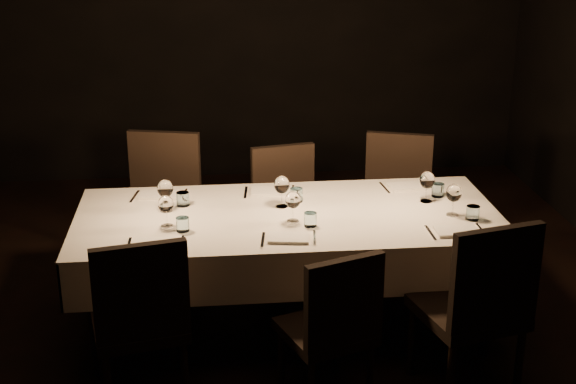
{
  "coord_description": "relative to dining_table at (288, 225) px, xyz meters",
  "views": [
    {
      "loc": [
        -0.45,
        -4.41,
        2.52
      ],
      "look_at": [
        0.0,
        0.0,
        0.9
      ],
      "focal_mm": 50.0,
      "sensor_mm": 36.0,
      "label": 1
    }
  ],
  "objects": [
    {
      "name": "place_setting_near_center",
      "position": [
        0.02,
        -0.22,
        0.15
      ],
      "size": [
        0.34,
        0.41,
        0.18
      ],
      "rotation": [
        0.0,
        0.0,
        -0.13
      ],
      "color": "silver",
      "rests_on": "dining_table"
    },
    {
      "name": "chair_near_center",
      "position": [
        0.15,
        -0.84,
        -0.19
      ],
      "size": [
        0.55,
        0.55,
        0.89
      ],
      "rotation": [
        0.0,
        0.0,
        3.5
      ],
      "color": "black",
      "rests_on": "ground"
    },
    {
      "name": "place_setting_far_center",
      "position": [
        -0.02,
        0.22,
        0.15
      ],
      "size": [
        0.36,
        0.42,
        0.2
      ],
      "rotation": [
        0.0,
        0.0,
        -0.1
      ],
      "color": "silver",
      "rests_on": "dining_table"
    },
    {
      "name": "place_setting_near_left",
      "position": [
        -0.7,
        -0.22,
        0.15
      ],
      "size": [
        0.33,
        0.41,
        0.19
      ],
      "rotation": [
        0.0,
        0.0,
        -0.02
      ],
      "color": "silver",
      "rests_on": "dining_table"
    },
    {
      "name": "chair_far_left",
      "position": [
        -0.79,
        0.78,
        -0.12
      ],
      "size": [
        0.6,
        0.6,
        1.04
      ],
      "rotation": [
        0.0,
        0.0,
        -0.24
      ],
      "color": "black",
      "rests_on": "ground"
    },
    {
      "name": "dining_table",
      "position": [
        0.0,
        0.0,
        0.0
      ],
      "size": [
        2.52,
        1.12,
        0.76
      ],
      "color": "black",
      "rests_on": "ground"
    },
    {
      "name": "room",
      "position": [
        0.0,
        0.0,
        0.81
      ],
      "size": [
        5.01,
        6.01,
        3.01
      ],
      "color": "black",
      "rests_on": "ground"
    },
    {
      "name": "place_setting_near_right",
      "position": [
        0.97,
        -0.22,
        0.15
      ],
      "size": [
        0.35,
        0.41,
        0.19
      ],
      "rotation": [
        0.0,
        0.0,
        0.0
      ],
      "color": "silver",
      "rests_on": "dining_table"
    },
    {
      "name": "chair_far_right",
      "position": [
        0.85,
        0.78,
        -0.15
      ],
      "size": [
        0.59,
        0.59,
        0.98
      ],
      "rotation": [
        0.0,
        0.0,
        -0.32
      ],
      "color": "black",
      "rests_on": "ground"
    },
    {
      "name": "chair_far_center",
      "position": [
        0.07,
        0.73,
        -0.17
      ],
      "size": [
        0.53,
        0.53,
        0.93
      ],
      "rotation": [
        0.0,
        0.0,
        0.21
      ],
      "color": "black",
      "rests_on": "ground"
    },
    {
      "name": "chair_near_right",
      "position": [
        0.9,
        -0.84,
        -0.13
      ],
      "size": [
        0.6,
        0.6,
        1.03
      ],
      "rotation": [
        0.0,
        0.0,
        3.39
      ],
      "color": "black",
      "rests_on": "ground"
    },
    {
      "name": "place_setting_far_right",
      "position": [
        0.88,
        0.22,
        0.15
      ],
      "size": [
        0.36,
        0.41,
        0.19
      ],
      "rotation": [
        0.0,
        0.0,
        0.09
      ],
      "color": "silver",
      "rests_on": "dining_table"
    },
    {
      "name": "chair_near_left",
      "position": [
        -0.83,
        -0.74,
        -0.15
      ],
      "size": [
        0.55,
        0.55,
        0.98
      ],
      "rotation": [
        0.0,
        0.0,
        3.35
      ],
      "color": "black",
      "rests_on": "ground"
    },
    {
      "name": "place_setting_far_left",
      "position": [
        -0.72,
        0.22,
        0.15
      ],
      "size": [
        0.37,
        0.42,
        0.2
      ],
      "rotation": [
        0.0,
        0.0,
        -0.17
      ],
      "color": "silver",
      "rests_on": "dining_table"
    }
  ]
}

